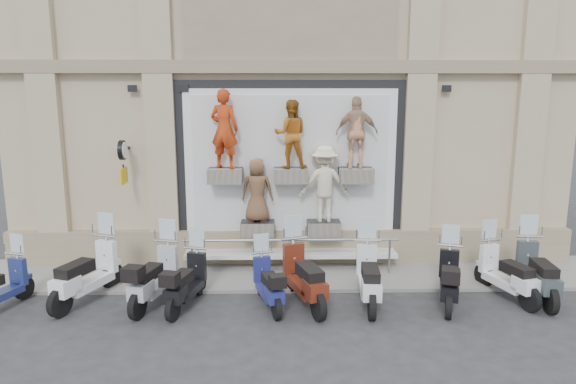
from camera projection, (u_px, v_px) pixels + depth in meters
name	position (u px, v px, depth m)	size (l,w,h in m)	color
ground	(294.00, 313.00, 10.08)	(90.00, 90.00, 0.00)	#2C2C2E
sidewalk	(291.00, 274.00, 12.13)	(16.00, 2.20, 0.08)	gray
building	(287.00, 35.00, 15.80)	(14.00, 8.60, 12.00)	tan
shop_vitrine	(295.00, 171.00, 12.31)	(5.60, 0.83, 4.30)	black
guard_rail	(291.00, 258.00, 11.95)	(5.06, 0.10, 0.93)	#9EA0A5
clock_sign_bracket	(123.00, 156.00, 11.88)	(0.10, 0.80, 1.02)	black
scooter_b	(86.00, 261.00, 10.47)	(0.62, 2.14, 1.74)	white
scooter_c	(154.00, 266.00, 10.36)	(0.59, 2.01, 1.63)	#A5A9B2
scooter_d	(186.00, 272.00, 10.23)	(0.54, 1.83, 1.49)	black
scooter_e	(268.00, 274.00, 10.25)	(0.49, 1.70, 1.38)	navy
scooter_f	(304.00, 264.00, 10.32)	(0.62, 2.11, 1.72)	#581C0F
scooter_g	(369.00, 265.00, 10.36)	(0.59, 2.03, 1.65)	silver
scooter_h	(450.00, 269.00, 10.34)	(0.55, 1.88, 1.53)	black
scooter_i	(507.00, 263.00, 10.66)	(0.56, 1.92, 1.56)	white
scooter_j	(538.00, 261.00, 10.61)	(0.60, 2.04, 1.66)	#30383B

